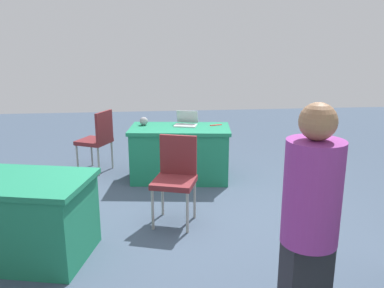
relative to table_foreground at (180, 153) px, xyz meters
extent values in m
plane|color=#3D4C60|center=(-0.03, 1.41, -0.39)|extent=(14.40, 14.40, 0.00)
cube|color=#1E7A56|center=(0.00, 0.00, 0.36)|extent=(1.51, 0.95, 0.05)
cube|color=#1E7A56|center=(0.00, 0.00, -0.03)|extent=(1.45, 0.91, 0.72)
cube|color=#1E7A56|center=(1.83, 1.97, -0.03)|extent=(1.75, 1.14, 0.72)
cylinder|color=#9E9993|center=(0.06, 1.72, -0.16)|extent=(0.03, 0.03, 0.46)
cylinder|color=#9E9993|center=(0.42, 1.60, -0.16)|extent=(0.03, 0.03, 0.46)
cylinder|color=#9E9993|center=(-0.06, 1.36, -0.16)|extent=(0.03, 0.03, 0.46)
cylinder|color=#9E9993|center=(0.30, 1.24, -0.16)|extent=(0.03, 0.03, 0.46)
cube|color=maroon|center=(0.18, 1.48, 0.10)|extent=(0.56, 0.56, 0.06)
cube|color=maroon|center=(0.12, 1.29, 0.35)|extent=(0.41, 0.17, 0.45)
cylinder|color=#9E9993|center=(1.55, -0.43, -0.17)|extent=(0.03, 0.03, 0.44)
cylinder|color=#9E9993|center=(1.38, -0.77, -0.17)|extent=(0.03, 0.03, 0.44)
cylinder|color=#9E9993|center=(1.21, -0.26, -0.17)|extent=(0.03, 0.03, 0.44)
cylinder|color=#9E9993|center=(1.04, -0.60, -0.17)|extent=(0.03, 0.03, 0.44)
cube|color=maroon|center=(1.29, -0.51, 0.08)|extent=(0.59, 0.59, 0.06)
cube|color=maroon|center=(1.11, -0.42, 0.34)|extent=(0.22, 0.39, 0.45)
cylinder|color=#8C338C|center=(-0.50, 3.46, 0.73)|extent=(0.39, 0.39, 0.63)
sphere|color=#936B4C|center=(-0.50, 3.46, 1.16)|extent=(0.22, 0.22, 0.22)
cube|color=silver|center=(-0.09, -0.08, 0.39)|extent=(0.37, 0.30, 0.02)
cube|color=#B7B7BC|center=(-0.13, -0.22, 0.49)|extent=(0.32, 0.16, 0.19)
sphere|color=gray|center=(0.51, -0.21, 0.44)|extent=(0.12, 0.12, 0.12)
cube|color=red|center=(-0.54, -0.08, 0.39)|extent=(0.18, 0.09, 0.01)
camera|label=1|loc=(0.43, 5.54, 1.60)|focal=37.11mm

